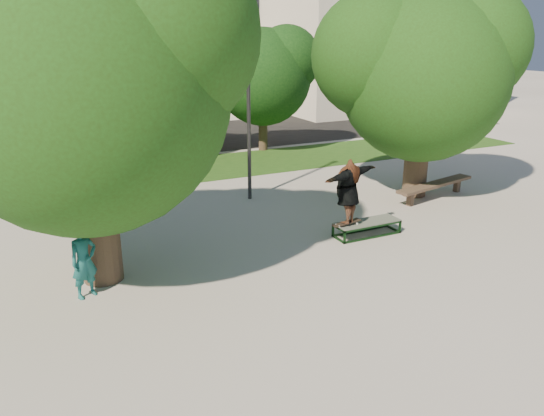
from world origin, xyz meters
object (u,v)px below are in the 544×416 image
tree_right (420,67)px  car_silver_b (177,129)px  lamppost (249,100)px  bystander (84,261)px  grind_box (367,228)px  car_dark (28,132)px  bench (435,185)px  tree_left (76,69)px  car_grey (176,123)px

tree_right → car_silver_b: size_ratio=1.31×
tree_right → lamppost: bearing=158.7°
tree_right → bystander: tree_right is taller
lamppost → car_silver_b: (0.36, 9.42, -2.43)m
grind_box → car_dark: size_ratio=0.40×
car_dark → bench: bearing=-49.2°
tree_left → car_grey: bearing=68.0°
car_silver_b → car_grey: bearing=72.0°
bystander → car_grey: 17.36m
tree_left → car_silver_b: size_ratio=1.43×
tree_left → tree_right: size_ratio=1.09×
tree_right → lamppost: tree_right is taller
car_dark → lamppost: bearing=-60.5°
car_silver_b → bench: bearing=-70.2°
car_silver_b → tree_right: bearing=-70.9°
car_grey → car_silver_b: 2.07m
grind_box → tree_left: bearing=176.6°
tree_right → bystander: (-10.55, -2.74, -3.32)m
bystander → bench: (10.99, 2.08, -0.34)m
lamppost → bystander: 7.68m
car_grey → tree_right: bearing=-82.7°
tree_left → lamppost: size_ratio=1.16×
bench → car_grey: 14.70m
bench → car_grey: (-4.46, 14.00, 0.26)m
bench → car_silver_b: 13.01m
bench → car_dark: car_dark is taller
lamppost → bench: lamppost is taller
tree_right → grind_box: size_ratio=3.62×
tree_left → bystander: (-0.34, -0.75, -3.65)m
car_silver_b → bystander: bearing=-115.8°
car_dark → car_grey: 6.90m
lamppost → car_silver_b: bearing=87.8°
tree_right → tree_left: bearing=-169.0°
car_grey → bench: bearing=-81.8°
tree_left → bystander: size_ratio=4.60×
grind_box → bench: bench is taller
lamppost → bystander: (-5.63, -4.66, -2.38)m
car_grey → bystander: bearing=-121.6°
grind_box → car_grey: bearing=92.1°
lamppost → car_grey: 11.72m
lamppost → grind_box: bearing=-71.0°
bench → tree_right: bearing=111.6°
car_dark → bystander: bearing=-86.8°
tree_left → lamppost: (5.29, 3.91, -1.27)m
car_silver_b → car_dark: bearing=159.1°
tree_right → lamppost: 5.36m
tree_left → car_dark: size_ratio=1.57×
tree_right → car_grey: size_ratio=1.32×
lamppost → car_dark: (-6.00, 11.50, -2.40)m
tree_left → car_silver_b: tree_left is taller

